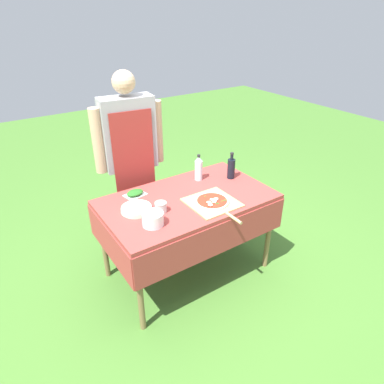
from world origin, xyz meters
name	(u,v)px	position (x,y,z in m)	size (l,w,h in m)	color
ground_plane	(188,270)	(0.00, 0.00, 0.00)	(12.00, 12.00, 0.00)	#477A2D
prep_table	(187,207)	(0.00, 0.00, 0.69)	(1.42, 0.84, 0.78)	#A83D38
person_cook	(130,151)	(-0.19, 0.66, 1.02)	(0.64, 0.26, 1.72)	#333D56
pizza_on_peel	(213,202)	(0.11, -0.19, 0.79)	(0.38, 0.55, 0.05)	tan
oil_bottle	(231,168)	(0.53, 0.09, 0.88)	(0.07, 0.07, 0.25)	black
water_bottle	(199,168)	(0.27, 0.23, 0.89)	(0.07, 0.07, 0.24)	silver
herb_container	(135,193)	(-0.34, 0.28, 0.80)	(0.19, 0.16, 0.04)	silver
mixing_tub	(153,219)	(-0.42, -0.19, 0.83)	(0.16, 0.16, 0.10)	silver
plate_stack	(136,209)	(-0.44, 0.05, 0.80)	(0.24, 0.24, 0.03)	beige
sauce_jar	(161,208)	(-0.29, -0.07, 0.81)	(0.09, 0.09, 0.08)	silver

